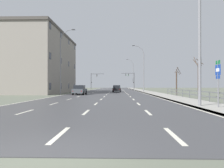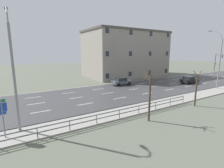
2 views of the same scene
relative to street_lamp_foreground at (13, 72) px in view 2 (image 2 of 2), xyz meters
The scene contains 13 objects.
ground_plane 38.58m from the street_lamp_foreground, 101.24° to the left, with size 160.00×160.00×0.12m.
road_asphalt_strip 50.31m from the street_lamp_foreground, 98.57° to the left, with size 14.00×120.00×0.03m.
guardrail 7.92m from the street_lamp_foreground, 68.75° to the left, with size 0.07×25.45×1.00m.
street_lamp_foreground is the anchor object (origin of this frame).
street_lamp_midground 31.76m from the street_lamp_foreground, 90.06° to the left, with size 2.65×0.24×10.52m.
street_lamp_left_bank 24.19m from the street_lamp_foreground, 128.02° to the left, with size 2.51×0.24×10.80m.
highway_sign 3.33m from the street_lamp_foreground, 48.00° to the right, with size 0.09×0.68×3.21m.
traffic_signal_left 62.59m from the street_lamp_foreground, 103.40° to the left, with size 4.81×0.36×5.97m.
car_near_right 22.72m from the street_lamp_foreground, 122.10° to the left, with size 1.89×4.13×1.57m.
car_distant 33.25m from the street_lamp_foreground, 100.23° to the left, with size 1.93×4.15×1.57m.
brick_building 36.01m from the street_lamp_foreground, 129.30° to the left, with size 12.80×21.97×12.25m.
bare_tree_near 11.99m from the street_lamp_foreground, 68.74° to the left, with size 1.03×0.98×5.09m.
bare_tree_mid 19.70m from the street_lamp_foreground, 78.47° to the left, with size 0.96×1.12×4.47m.
Camera 2 is at (22.96, 10.25, 6.65)m, focal length 26.76 mm.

